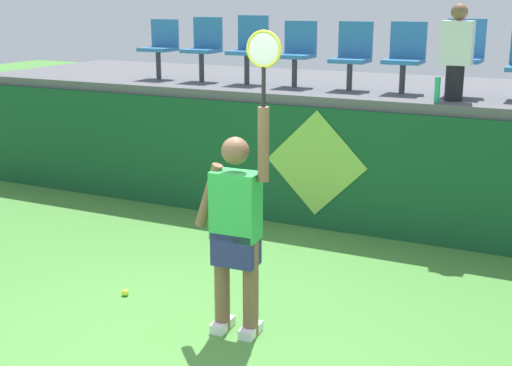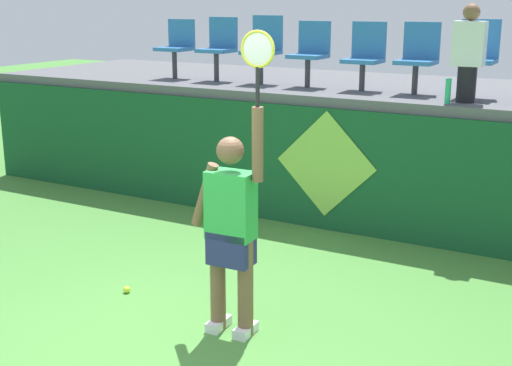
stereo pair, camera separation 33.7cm
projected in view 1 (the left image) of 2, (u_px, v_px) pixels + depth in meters
ground_plane at (171, 349)px, 5.59m from camera, size 40.00×40.00×0.00m
court_back_wall at (326, 168)px, 8.38m from camera, size 11.14×0.20×1.47m
spectator_platform at (365, 88)px, 9.42m from camera, size 11.14×2.95×0.12m
tennis_player at (236, 226)px, 5.63m from camera, size 0.75×0.28×2.48m
tennis_ball at (125, 292)px, 6.58m from camera, size 0.07×0.07×0.07m
water_bottle at (437, 90)px, 7.70m from camera, size 0.06×0.06×0.28m
stadium_chair_0 at (161, 45)px, 9.90m from camera, size 0.44×0.42×0.82m
stadium_chair_1 at (204, 45)px, 9.60m from camera, size 0.44×0.42×0.86m
stadium_chair_2 at (249, 46)px, 9.30m from camera, size 0.44×0.42×0.89m
stadium_chair_3 at (297, 50)px, 9.02m from camera, size 0.44×0.42×0.83m
stadium_chair_4 at (352, 53)px, 8.71m from camera, size 0.44×0.42×0.84m
stadium_chair_5 at (405, 54)px, 8.42m from camera, size 0.44×0.42×0.84m
stadium_chair_6 at (463, 53)px, 8.12m from camera, size 0.44×0.42×0.88m
spectator_0 at (457, 51)px, 7.74m from camera, size 0.34×0.20×1.06m
wall_signage_mount at (315, 228)px, 8.52m from camera, size 1.27×0.01×1.44m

